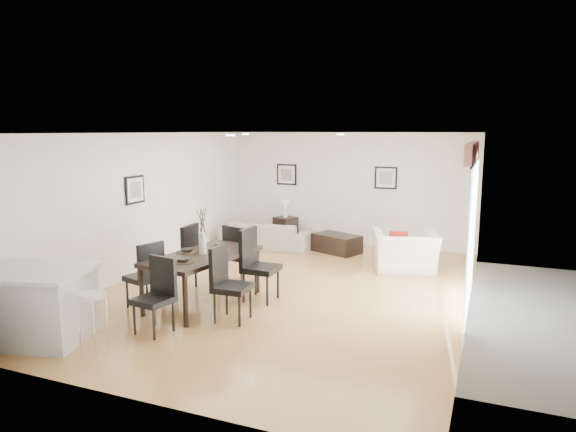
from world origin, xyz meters
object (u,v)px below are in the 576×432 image
at_px(dining_chair_wfar, 184,254).
at_px(dining_chair_head, 158,290).
at_px(bar_stool, 92,302).
at_px(sofa, 267,235).
at_px(dining_chair_efar, 255,260).
at_px(kitchen_island, 36,305).
at_px(dining_chair_enear, 226,279).
at_px(dining_chair_wnear, 147,272).
at_px(coffee_table, 337,243).
at_px(armchair, 405,251).
at_px(dining_chair_foot, 237,251).
at_px(dining_table, 203,259).
at_px(side_table, 285,229).

xyz_separation_m(dining_chair_wfar, dining_chair_head, (0.70, -1.71, -0.07)).
distance_m(dining_chair_head, bar_stool, 0.94).
bearing_deg(dining_chair_head, bar_stool, -101.94).
xyz_separation_m(sofa, dining_chair_efar, (1.38, -3.49, 0.35)).
distance_m(dining_chair_wfar, kitchen_island, 2.66).
distance_m(dining_chair_enear, dining_chair_head, 0.99).
bearing_deg(dining_chair_enear, bar_stool, 145.33).
bearing_deg(dining_chair_wnear, coffee_table, 176.67).
distance_m(sofa, dining_chair_enear, 4.70).
bearing_deg(coffee_table, armchair, -7.27).
bearing_deg(dining_chair_enear, coffee_table, -5.80).
distance_m(sofa, dining_chair_wnear, 4.51).
xyz_separation_m(dining_chair_wfar, dining_chair_foot, (0.66, 0.72, -0.06)).
bearing_deg(dining_chair_efar, armchair, -35.09).
xyz_separation_m(dining_chair_wnear, dining_chair_foot, (0.67, 1.73, 0.00)).
distance_m(sofa, dining_table, 4.07).
xyz_separation_m(dining_chair_wfar, coffee_table, (1.65, 3.68, -0.44)).
bearing_deg(bar_stool, dining_chair_head, 68.96).
bearing_deg(dining_chair_head, side_table, 104.50).
distance_m(dining_chair_efar, coffee_table, 3.72).
bearing_deg(dining_chair_head, dining_table, 99.76).
height_order(sofa, dining_chair_wnear, dining_chair_wnear).
xyz_separation_m(dining_table, side_table, (-0.56, 4.81, -0.43)).
relative_size(dining_chair_efar, side_table, 1.92).
relative_size(sofa, dining_chair_enear, 1.92).
relative_size(sofa, coffee_table, 2.06).
bearing_deg(dining_table, dining_chair_wnear, -135.25).
height_order(dining_chair_wnear, dining_chair_efar, dining_chair_efar).
xyz_separation_m(armchair, dining_chair_wnear, (-3.35, -3.70, 0.20)).
xyz_separation_m(dining_chair_wnear, dining_chair_efar, (1.38, 1.01, 0.07)).
height_order(armchair, dining_chair_wfar, dining_chair_wfar).
relative_size(dining_chair_enear, dining_chair_head, 1.07).
height_order(dining_chair_foot, bar_stool, dining_chair_foot).
bearing_deg(dining_table, dining_chair_efar, 44.05).
height_order(sofa, dining_chair_foot, dining_chair_foot).
distance_m(dining_chair_wfar, dining_chair_efar, 1.36).
bearing_deg(side_table, dining_chair_efar, -74.02).
xyz_separation_m(dining_chair_efar, coffee_table, (0.29, 3.68, -0.46)).
relative_size(dining_chair_enear, coffee_table, 1.08).
height_order(dining_table, dining_chair_wnear, dining_chair_wnear).
bearing_deg(kitchen_island, dining_chair_foot, 54.75).
relative_size(dining_chair_enear, dining_chair_efar, 0.93).
height_order(dining_chair_wfar, dining_chair_foot, dining_chair_wfar).
bearing_deg(dining_chair_head, dining_chair_wfar, 121.26).
distance_m(dining_table, dining_chair_efar, 0.84).
relative_size(sofa, dining_chair_efar, 1.79).
height_order(dining_table, side_table, dining_table).
bearing_deg(sofa, side_table, -102.99).
height_order(armchair, kitchen_island, kitchen_island).
height_order(dining_chair_wfar, coffee_table, dining_chair_wfar).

